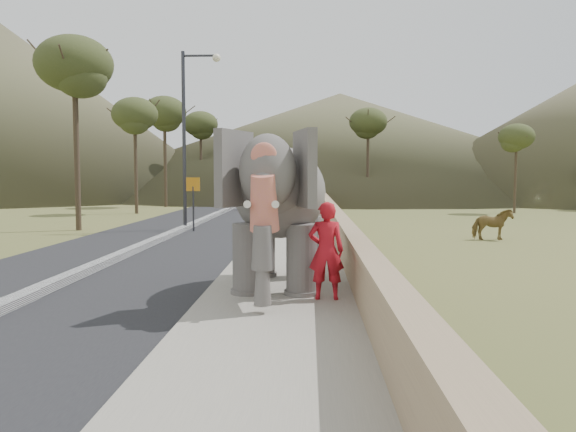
{
  "coord_description": "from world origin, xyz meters",
  "views": [
    {
      "loc": [
        0.62,
        -10.65,
        2.53
      ],
      "look_at": [
        0.2,
        0.54,
        1.7
      ],
      "focal_mm": 35.0,
      "sensor_mm": 36.0,
      "label": 1
    }
  ],
  "objects_px": {
    "cow": "(492,224)",
    "motorcyclist": "(250,201)",
    "lamppost": "(191,122)",
    "elephant_and_man": "(281,213)"
  },
  "relations": [
    {
      "from": "lamppost",
      "to": "cow",
      "type": "height_order",
      "value": "lamppost"
    },
    {
      "from": "lamppost",
      "to": "elephant_and_man",
      "type": "height_order",
      "value": "lamppost"
    },
    {
      "from": "cow",
      "to": "motorcyclist",
      "type": "relative_size",
      "value": 0.6
    },
    {
      "from": "lamppost",
      "to": "motorcyclist",
      "type": "height_order",
      "value": "lamppost"
    },
    {
      "from": "motorcyclist",
      "to": "cow",
      "type": "bearing_deg",
      "value": -57.05
    },
    {
      "from": "lamppost",
      "to": "cow",
      "type": "xyz_separation_m",
      "value": [
        12.37,
        -3.4,
        -4.26
      ]
    },
    {
      "from": "cow",
      "to": "elephant_and_man",
      "type": "bearing_deg",
      "value": 139.66
    },
    {
      "from": "cow",
      "to": "motorcyclist",
      "type": "bearing_deg",
      "value": 30.64
    },
    {
      "from": "cow",
      "to": "elephant_and_man",
      "type": "distance_m",
      "value": 12.49
    },
    {
      "from": "lamppost",
      "to": "elephant_and_man",
      "type": "distance_m",
      "value": 14.37
    }
  ]
}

